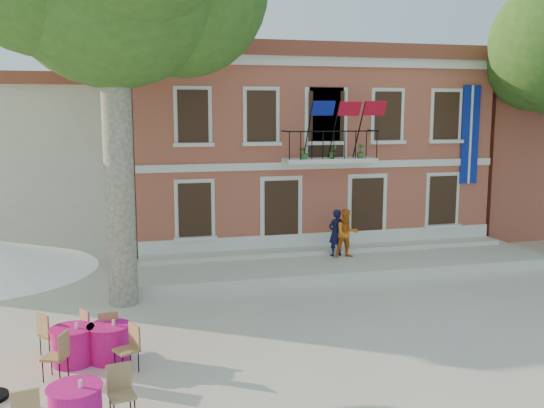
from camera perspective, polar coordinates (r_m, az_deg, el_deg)
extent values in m
plane|color=beige|center=(15.76, 5.16, -10.41)|extent=(90.00, 90.00, 0.00)
cube|color=#AA553D|center=(25.08, 2.04, 4.92)|extent=(13.00, 8.00, 7.00)
cube|color=brown|center=(25.12, 2.09, 13.48)|extent=(13.50, 8.50, 0.50)
cube|color=silver|center=(21.33, 5.13, 13.23)|extent=(13.30, 0.35, 0.35)
cube|color=silver|center=(20.86, 5.45, 4.12)|extent=(3.20, 0.90, 0.15)
cube|color=black|center=(20.43, 5.87, 6.83)|extent=(3.20, 0.04, 0.04)
cube|color=navy|center=(23.62, 18.14, 6.20)|extent=(0.70, 0.05, 3.60)
cube|color=navy|center=(19.79, 3.78, 8.97)|extent=(0.76, 0.27, 0.47)
cube|color=#B90C20|center=(20.09, 6.25, 8.93)|extent=(0.76, 0.29, 0.47)
cube|color=#B90C20|center=(20.42, 8.65, 8.88)|extent=(0.76, 0.27, 0.47)
imported|color=#26591E|center=(20.24, 3.07, 4.90)|extent=(0.43, 0.37, 0.48)
imported|color=#26591E|center=(20.55, 5.75, 4.93)|extent=(0.26, 0.21, 0.48)
imported|color=#26591E|center=(20.92, 8.33, 4.94)|extent=(0.27, 0.27, 0.48)
cube|color=#AA553D|center=(31.49, 23.02, 4.09)|extent=(9.00, 9.00, 6.00)
cube|color=brown|center=(31.43, 23.37, 9.90)|extent=(9.40, 9.40, 0.40)
cube|color=silver|center=(20.34, 6.41, -5.59)|extent=(14.00, 3.40, 0.30)
cylinder|color=#A59E84|center=(16.39, -14.22, 3.37)|extent=(0.78, 0.78, 7.41)
imported|color=#101136|center=(20.61, 6.03, -2.70)|extent=(0.67, 0.55, 1.59)
imported|color=orange|center=(20.43, 7.04, -2.76)|extent=(0.81, 0.64, 1.63)
cylinder|color=#E6159E|center=(13.42, -18.25, -12.59)|extent=(0.84, 0.84, 0.75)
cylinder|color=#E6159E|center=(13.29, -18.33, -11.04)|extent=(0.90, 0.90, 0.02)
cube|color=tan|center=(13.98, -20.04, -11.38)|extent=(0.59, 0.59, 0.95)
cube|color=tan|center=(12.77, -19.76, -13.31)|extent=(0.55, 0.55, 0.95)
cube|color=tan|center=(13.45, -15.02, -11.94)|extent=(0.48, 0.48, 0.95)
cylinder|color=#E6159E|center=(13.37, -15.06, -12.53)|extent=(0.84, 0.84, 0.75)
cylinder|color=#E6159E|center=(13.24, -15.12, -10.98)|extent=(0.90, 0.90, 0.02)
cube|color=tan|center=(13.98, -16.44, -11.21)|extent=(0.56, 0.56, 0.95)
cube|color=tan|center=(12.70, -13.56, -13.14)|extent=(0.56, 0.56, 0.95)
cylinder|color=#E6159E|center=(10.66, -18.11, -16.07)|extent=(0.90, 0.90, 0.02)
cube|color=tan|center=(10.89, -13.95, -17.00)|extent=(0.50, 0.50, 0.95)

